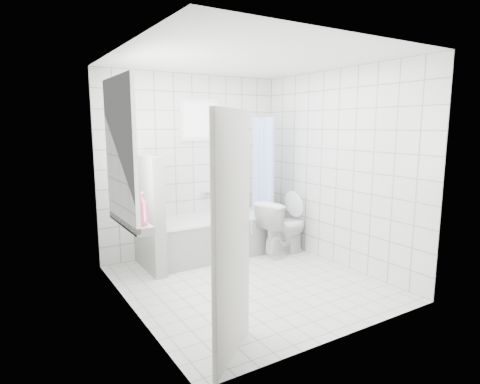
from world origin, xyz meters
TOP-DOWN VIEW (x-y plane):
  - ground at (0.00, 0.00)m, footprint 3.00×3.00m
  - ceiling at (0.00, 0.00)m, footprint 3.00×3.00m
  - wall_back at (0.00, 1.50)m, footprint 2.80×0.02m
  - wall_front at (0.00, -1.50)m, footprint 2.80×0.02m
  - wall_left at (-1.40, 0.00)m, footprint 0.02×3.00m
  - wall_right at (1.40, 0.00)m, footprint 0.02×3.00m
  - window_left at (-1.35, 0.30)m, footprint 0.01×0.90m
  - window_back at (0.10, 1.46)m, footprint 0.50×0.01m
  - window_sill at (-1.31, 0.30)m, footprint 0.18×1.02m
  - door at (-0.95, -1.22)m, footprint 0.64×0.55m
  - bathtub at (0.09, 1.12)m, footprint 1.75×0.77m
  - partition_wall at (-0.85, 1.07)m, footprint 0.15×0.85m
  - tiled_ledge at (1.13, 1.38)m, footprint 0.40×0.24m
  - toilet at (1.03, 0.65)m, footprint 0.86×0.59m
  - curtain_rod at (0.90, 1.10)m, footprint 0.02×0.80m
  - shower_curtain at (0.90, 0.97)m, footprint 0.14×0.48m
  - tub_faucet at (0.19, 1.46)m, footprint 0.18×0.06m
  - sill_bottles at (-1.30, 0.05)m, footprint 0.18×0.48m
  - ledge_bottles at (1.13, 1.35)m, footprint 0.18×0.18m

SIDE VIEW (x-z plane):
  - ground at x=0.00m, z-range 0.00..0.00m
  - tiled_ledge at x=1.13m, z-range 0.00..0.55m
  - bathtub at x=0.09m, z-range 0.00..0.58m
  - toilet at x=1.03m, z-range 0.00..0.81m
  - ledge_bottles at x=1.13m, z-range 0.53..0.79m
  - partition_wall at x=-0.85m, z-range 0.00..1.50m
  - tub_faucet at x=0.19m, z-range 0.82..0.88m
  - window_sill at x=-1.31m, z-range 0.82..0.90m
  - door at x=-0.95m, z-range 0.00..2.00m
  - sill_bottles at x=-1.30m, z-range 0.87..1.20m
  - shower_curtain at x=0.90m, z-range 0.21..1.99m
  - wall_back at x=0.00m, z-range 0.00..2.60m
  - wall_front at x=0.00m, z-range 0.00..2.60m
  - wall_left at x=-1.40m, z-range 0.00..2.60m
  - wall_right at x=1.40m, z-range 0.00..2.60m
  - window_left at x=-1.35m, z-range 0.90..2.30m
  - window_back at x=0.10m, z-range 1.70..2.20m
  - curtain_rod at x=0.90m, z-range 1.99..2.01m
  - ceiling at x=0.00m, z-range 2.60..2.60m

